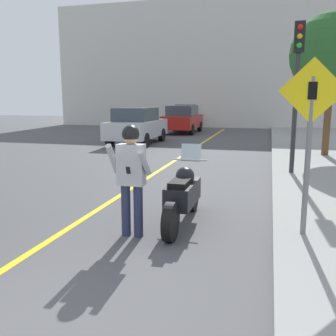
{
  "coord_description": "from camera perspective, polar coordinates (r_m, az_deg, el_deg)",
  "views": [
    {
      "loc": [
        2.48,
        -2.29,
        2.07
      ],
      "look_at": [
        0.83,
        3.78,
        0.91
      ],
      "focal_mm": 40.0,
      "sensor_mm": 36.0,
      "label": 1
    }
  ],
  "objects": [
    {
      "name": "road_center_line",
      "position": [
        9.08,
        -5.05,
        -2.73
      ],
      "size": [
        0.12,
        36.0,
        0.01
      ],
      "color": "yellow",
      "rests_on": "ground"
    },
    {
      "name": "building_backdrop",
      "position": [
        28.52,
        10.52,
        15.36
      ],
      "size": [
        28.0,
        1.2,
        9.2
      ],
      "color": "beige",
      "rests_on": "ground"
    },
    {
      "name": "motorcycle",
      "position": [
        6.24,
        2.31,
        -4.15
      ],
      "size": [
        0.62,
        2.2,
        1.28
      ],
      "color": "black",
      "rests_on": "ground"
    },
    {
      "name": "person_biker",
      "position": [
        5.59,
        -5.64,
        -0.24
      ],
      "size": [
        0.59,
        0.47,
        1.7
      ],
      "color": "#282D4C",
      "rests_on": "ground"
    },
    {
      "name": "crossing_sign",
      "position": [
        5.64,
        20.78,
        5.34
      ],
      "size": [
        0.91,
        0.08,
        2.52
      ],
      "color": "slate",
      "rests_on": "sidewalk_curb"
    },
    {
      "name": "traffic_light",
      "position": [
        10.48,
        19.12,
        13.92
      ],
      "size": [
        0.26,
        0.3,
        3.88
      ],
      "color": "#2D2D30",
      "rests_on": "sidewalk_curb"
    },
    {
      "name": "street_tree",
      "position": [
        14.37,
        23.75,
        15.53
      ],
      "size": [
        2.81,
        2.81,
        4.86
      ],
      "color": "brown",
      "rests_on": "sidewalk_curb"
    },
    {
      "name": "parked_car_silver",
      "position": [
        17.69,
        -4.77,
        6.47
      ],
      "size": [
        1.88,
        4.2,
        1.68
      ],
      "color": "black",
      "rests_on": "ground"
    },
    {
      "name": "parked_car_red",
      "position": [
        23.4,
        2.25,
        7.46
      ],
      "size": [
        1.88,
        4.2,
        1.68
      ],
      "color": "black",
      "rests_on": "ground"
    },
    {
      "name": "parked_car_grey",
      "position": [
        29.38,
        3.18,
        8.06
      ],
      "size": [
        1.88,
        4.2,
        1.68
      ],
      "color": "black",
      "rests_on": "ground"
    }
  ]
}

